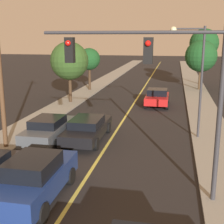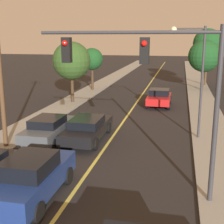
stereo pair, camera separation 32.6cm
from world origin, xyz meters
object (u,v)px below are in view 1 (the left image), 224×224
at_px(tree_right_far, 201,56).
at_px(tree_left_near, 69,61).
at_px(tree_right_near, 204,43).
at_px(car_near_lane_second, 88,128).
at_px(car_near_lane_front, 35,178).
at_px(streetlamp_right, 193,66).
at_px(car_outer_lane_second, 49,129).
at_px(car_far_oncoming, 157,97).
at_px(tree_left_far, 89,59).
at_px(traffic_signal_mast, 160,75).

bearing_deg(tree_right_far, tree_left_near, -141.64).
height_order(tree_left_near, tree_right_near, tree_right_near).
bearing_deg(tree_right_near, tree_right_far, -98.16).
relative_size(car_near_lane_second, tree_right_near, 0.74).
bearing_deg(car_near_lane_front, streetlamp_right, 55.70).
xyz_separation_m(car_outer_lane_second, tree_right_far, (9.72, 20.30, 3.09)).
relative_size(car_far_oncoming, tree_left_far, 0.82).
height_order(tree_left_near, tree_right_far, tree_right_far).
xyz_separation_m(traffic_signal_mast, tree_right_near, (3.88, 29.48, 0.57)).
relative_size(car_near_lane_front, tree_left_near, 0.83).
bearing_deg(tree_left_near, tree_right_near, 46.96).
xyz_separation_m(car_near_lane_second, tree_right_near, (8.22, 23.51, 4.45)).
bearing_deg(car_near_lane_front, tree_right_far, 73.95).
xyz_separation_m(car_near_lane_front, tree_right_near, (8.22, 30.58, 4.32)).
xyz_separation_m(car_near_lane_second, tree_right_far, (7.65, 19.53, 3.14)).
bearing_deg(car_far_oncoming, car_near_lane_second, 71.49).
xyz_separation_m(car_far_oncoming, streetlamp_right, (2.45, -8.70, 3.52)).
bearing_deg(car_near_lane_front, tree_right_near, 74.95).
bearing_deg(car_far_oncoming, tree_right_near, -109.86).
height_order(car_near_lane_front, tree_left_near, tree_left_near).
relative_size(car_near_lane_front, car_outer_lane_second, 0.99).
bearing_deg(streetlamp_right, tree_left_far, 124.06).
xyz_separation_m(car_near_lane_second, streetlamp_right, (5.88, 1.56, 3.56)).
height_order(car_outer_lane_second, car_far_oncoming, car_far_oncoming).
distance_m(traffic_signal_mast, tree_left_far, 24.58).
distance_m(car_near_lane_front, car_outer_lane_second, 6.62).
bearing_deg(car_far_oncoming, streetlamp_right, 105.71).
bearing_deg(streetlamp_right, tree_left_near, 140.83).
height_order(car_far_oncoming, tree_right_far, tree_right_far).
distance_m(car_outer_lane_second, tree_right_far, 22.72).
distance_m(car_outer_lane_second, tree_right_near, 26.74).
distance_m(car_far_oncoming, streetlamp_right, 9.70).
height_order(tree_right_near, tree_right_far, tree_right_near).
bearing_deg(tree_right_far, car_near_lane_front, -106.05).
relative_size(car_far_oncoming, tree_right_near, 0.56).
bearing_deg(tree_right_near, tree_left_far, -152.68).
bearing_deg(tree_right_near, car_near_lane_front, -105.05).
distance_m(car_far_oncoming, tree_left_near, 8.45).
height_order(tree_left_far, tree_right_near, tree_right_near).
bearing_deg(tree_left_near, car_near_lane_front, -75.41).
bearing_deg(streetlamp_right, car_far_oncoming, 105.71).
bearing_deg(tree_left_near, tree_right_far, 38.36).
bearing_deg(car_near_lane_second, traffic_signal_mast, -53.97).
relative_size(traffic_signal_mast, streetlamp_right, 0.99).
bearing_deg(traffic_signal_mast, tree_left_far, 111.13).
relative_size(car_near_lane_front, streetlamp_right, 0.71).
distance_m(car_near_lane_front, tree_left_far, 24.56).
relative_size(car_outer_lane_second, tree_right_near, 0.67).
relative_size(car_near_lane_front, tree_left_far, 0.98).
xyz_separation_m(streetlamp_right, tree_right_far, (1.77, 17.97, -0.42)).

